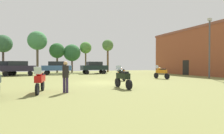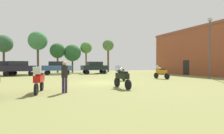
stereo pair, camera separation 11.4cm
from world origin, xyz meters
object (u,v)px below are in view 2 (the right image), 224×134
motorcycle_1 (161,72)px  tree_1 (38,41)px  tree_2 (108,46)px  car_1 (95,67)px  brick_building (202,52)px  car_4 (1,67)px  motorcycle_2 (39,80)px  car_3 (57,67)px  tree_4 (4,44)px  tree_3 (72,53)px  tree_8 (58,51)px  motorcycle_7 (122,77)px  car_2 (19,67)px  motorcycle_8 (121,73)px  lamp_post (210,45)px  person_1 (65,74)px  tree_7 (86,48)px

motorcycle_1 → tree_1: tree_1 is taller
tree_2 → car_1: bearing=-130.2°
brick_building → car_4: bearing=163.3°
motorcycle_2 → car_3: bearing=-87.8°
car_4 → tree_2: tree_2 is taller
tree_4 → car_3: bearing=-32.3°
tree_3 → tree_8: bearing=-178.7°
motorcycle_7 → tree_1: tree_1 is taller
car_2 → tree_1: size_ratio=0.61×
car_2 → car_3: bearing=-83.5°
motorcycle_2 → car_2: size_ratio=0.48×
car_4 → tree_3: tree_3 is taller
brick_building → car_3: (-20.56, 8.12, -2.26)m
motorcycle_8 → lamp_post: 10.66m
tree_8 → lamp_post: 24.58m
motorcycle_1 → car_1: (-3.98, 12.27, 0.45)m
brick_building → person_1: size_ratio=8.67×
motorcycle_7 → car_2: (-7.88, 16.54, 0.45)m
car_1 → car_3: size_ratio=0.97×
motorcycle_2 → motorcycle_7: bearing=-171.2°
tree_4 → tree_7: tree_4 is taller
motorcycle_8 → car_1: size_ratio=0.50×
lamp_post → car_4: bearing=147.8°
car_2 → tree_4: (-2.87, 6.10, 3.71)m
car_1 → lamp_post: bearing=-149.9°
brick_building → motorcycle_1: brick_building is taller
car_4 → tree_4: tree_4 is taller
motorcycle_8 → tree_3: 18.65m
tree_7 → person_1: bearing=-105.9°
motorcycle_8 → tree_8: tree_8 is taller
car_1 → tree_8: tree_8 is taller
tree_2 → lamp_post: lamp_post is taller
lamp_post → tree_8: bearing=126.7°
car_3 → tree_8: size_ratio=0.83×
motorcycle_1 → tree_7: 19.11m
tree_2 → motorcycle_1: bearing=-90.9°
motorcycle_7 → car_1: bearing=75.2°
car_4 → lamp_post: size_ratio=0.68×
motorcycle_8 → tree_1: bearing=121.1°
motorcycle_7 → person_1: bearing=-177.4°
motorcycle_8 → car_1: (0.88, 12.43, 0.45)m
motorcycle_7 → tree_4: size_ratio=0.33×
tree_3 → lamp_post: lamp_post is taller
motorcycle_8 → tree_3: bearing=102.8°
motorcycle_1 → tree_3: tree_3 is taller
motorcycle_7 → lamp_post: bearing=11.8°
car_3 → tree_1: 7.42m
motorcycle_1 → car_3: (-9.87, 12.31, 0.45)m
motorcycle_8 → car_4: bearing=141.4°
car_4 → tree_2: (17.63, 4.71, 4.06)m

